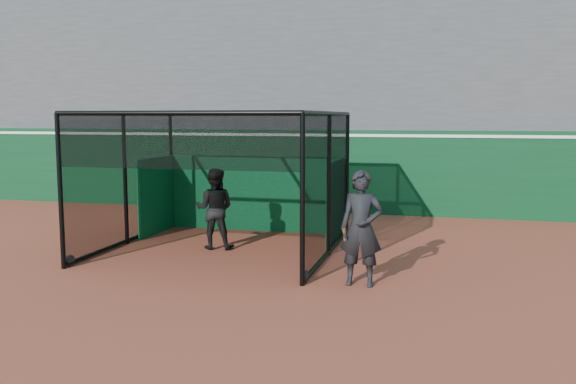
# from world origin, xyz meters

# --- Properties ---
(ground) EXTENTS (120.00, 120.00, 0.00)m
(ground) POSITION_xyz_m (0.00, 0.00, 0.00)
(ground) COLOR brown
(ground) RESTS_ON ground
(outfield_wall) EXTENTS (50.00, 0.50, 2.50)m
(outfield_wall) POSITION_xyz_m (0.00, 8.50, 1.29)
(outfield_wall) COLOR #0A3A1C
(outfield_wall) RESTS_ON ground
(grandstand) EXTENTS (50.00, 7.85, 8.95)m
(grandstand) POSITION_xyz_m (0.00, 12.27, 4.48)
(grandstand) COLOR #4C4C4F
(grandstand) RESTS_ON ground
(batting_cage) EXTENTS (4.80, 4.93, 2.97)m
(batting_cage) POSITION_xyz_m (-0.49, 2.69, 1.48)
(batting_cage) COLOR black
(batting_cage) RESTS_ON ground
(batter) EXTENTS (0.96, 0.80, 1.78)m
(batter) POSITION_xyz_m (-0.68, 2.67, 0.89)
(batter) COLOR black
(batter) RESTS_ON ground
(on_deck_player) EXTENTS (0.74, 0.50, 2.00)m
(on_deck_player) POSITION_xyz_m (2.84, 0.53, 1.00)
(on_deck_player) COLOR black
(on_deck_player) RESTS_ON ground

